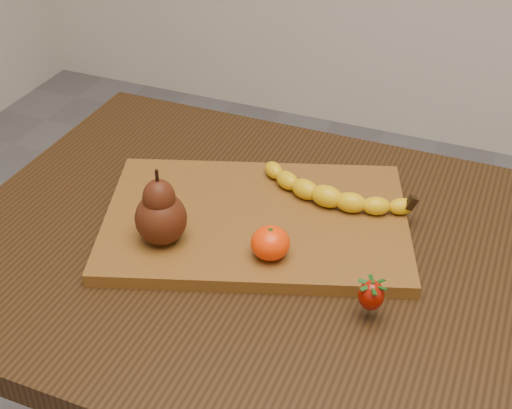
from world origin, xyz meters
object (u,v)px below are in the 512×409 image
at_px(table, 290,301).
at_px(mandarin, 270,243).
at_px(cutting_board, 256,221).
at_px(pear, 160,206).

bearing_deg(table, mandarin, -110.12).
height_order(table, cutting_board, cutting_board).
bearing_deg(cutting_board, pear, -153.47).
xyz_separation_m(table, mandarin, (-0.02, -0.04, 0.14)).
relative_size(table, pear, 8.71).
bearing_deg(cutting_board, mandarin, -75.25).
relative_size(pear, mandarin, 2.11).
distance_m(cutting_board, mandarin, 0.10).
distance_m(table, mandarin, 0.15).
xyz_separation_m(pear, mandarin, (0.16, 0.02, -0.03)).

